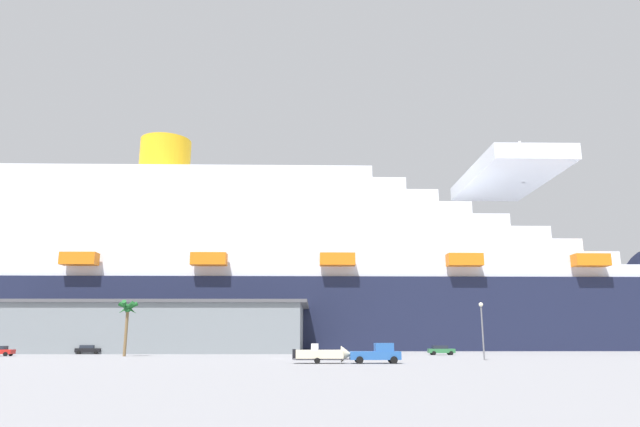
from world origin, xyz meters
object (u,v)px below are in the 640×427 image
at_px(parked_car_green_wagon, 441,350).
at_px(pickup_truck, 377,354).
at_px(street_lamp, 482,322).
at_px(palm_tree, 128,312).
at_px(cruise_ship, 272,281).
at_px(small_boat_on_trailer, 326,354).
at_px(parked_car_black_coupe, 89,349).

bearing_deg(parked_car_green_wagon, pickup_truck, -111.49).
bearing_deg(pickup_truck, street_lamp, 35.36).
bearing_deg(palm_tree, pickup_truck, -33.66).
height_order(pickup_truck, parked_car_green_wagon, pickup_truck).
bearing_deg(palm_tree, cruise_ship, 73.19).
distance_m(small_boat_on_trailer, palm_tree, 41.30).
bearing_deg(pickup_truck, small_boat_on_trailer, -176.98).
distance_m(street_lamp, parked_car_black_coupe, 69.28).
height_order(pickup_truck, street_lamp, street_lamp).
distance_m(pickup_truck, palm_tree, 45.69).
bearing_deg(street_lamp, parked_car_green_wagon, 92.63).
relative_size(cruise_ship, pickup_truck, 44.26).
relative_size(pickup_truck, small_boat_on_trailer, 0.78).
bearing_deg(street_lamp, cruise_ship, 116.61).
relative_size(small_boat_on_trailer, parked_car_black_coupe, 1.57).
xyz_separation_m(cruise_ship, street_lamp, (35.35, -70.56, -12.65)).
xyz_separation_m(pickup_truck, parked_car_black_coupe, (-48.96, 37.87, -0.21)).
bearing_deg(small_boat_on_trailer, parked_car_black_coupe, 138.57).
distance_m(pickup_truck, street_lamp, 18.13).
relative_size(small_boat_on_trailer, palm_tree, 0.84).
xyz_separation_m(palm_tree, parked_car_black_coupe, (-11.25, 12.75, -6.09)).
bearing_deg(cruise_ship, parked_car_black_coupe, -123.17).
xyz_separation_m(street_lamp, parked_car_green_wagon, (-1.09, 23.70, -3.99)).
height_order(street_lamp, parked_car_black_coupe, street_lamp).
height_order(cruise_ship, street_lamp, cruise_ship).
distance_m(cruise_ship, palm_tree, 59.15).
bearing_deg(palm_tree, street_lamp, -15.89).
bearing_deg(street_lamp, pickup_truck, -144.64).
distance_m(pickup_truck, parked_car_green_wagon, 36.50).
xyz_separation_m(street_lamp, parked_car_black_coupe, (-63.42, 27.60, -3.99)).
xyz_separation_m(small_boat_on_trailer, parked_car_green_wagon, (19.09, 34.27, -0.13)).
xyz_separation_m(pickup_truck, parked_car_green_wagon, (13.37, 33.96, -0.21)).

